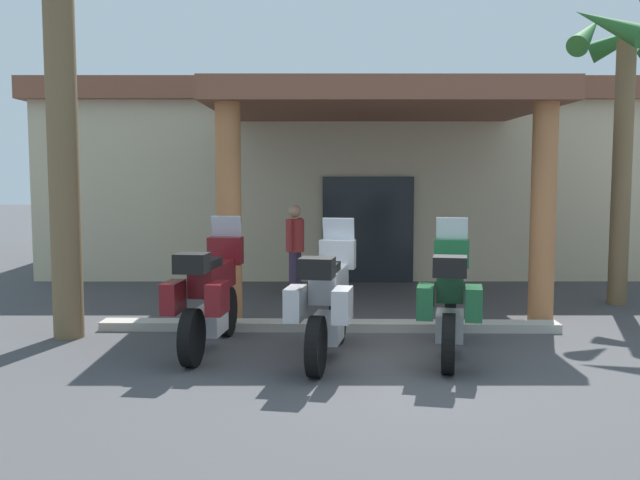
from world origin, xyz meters
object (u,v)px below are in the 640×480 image
pedestrian (295,244)px  palm_tree_near_portico (626,78)px  motel_building (359,177)px  motorcycle_silver (328,300)px  motorcycle_maroon (210,294)px  motorcycle_green (450,298)px

pedestrian → palm_tree_near_portico: 6.10m
palm_tree_near_portico → motel_building: bearing=126.8°
motel_building → pedestrian: bearing=-105.9°
motorcycle_silver → pedestrian: pedestrian is taller
pedestrian → palm_tree_near_portico: size_ratio=0.32×
motorcycle_maroon → pedestrian: (0.83, 3.82, 0.23)m
motorcycle_maroon → motorcycle_green: size_ratio=1.01×
pedestrian → palm_tree_near_portico: palm_tree_near_portico is taller
motorcycle_silver → palm_tree_near_portico: 6.71m
motel_building → motorcycle_silver: (-0.66, -9.14, -1.37)m
motel_building → palm_tree_near_portico: bearing=-54.5°
motorcycle_maroon → pedestrian: size_ratio=1.37×
motorcycle_maroon → motorcycle_silver: (1.45, -0.38, 0.00)m
motel_building → palm_tree_near_portico: size_ratio=2.76×
motorcycle_green → pedestrian: pedestrian is taller
motorcycle_silver → palm_tree_near_portico: (4.78, 3.62, 3.01)m
motorcycle_silver → motorcycle_green: (1.45, 0.16, 0.00)m
motorcycle_silver → motorcycle_green: size_ratio=1.00×
motorcycle_silver → pedestrian: bearing=17.1°
motorcycle_maroon → motorcycle_silver: size_ratio=1.00×
motorcycle_silver → palm_tree_near_portico: size_ratio=0.44×
motorcycle_green → palm_tree_near_portico: bearing=-34.1°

